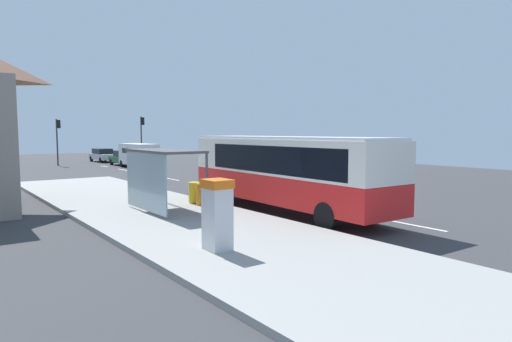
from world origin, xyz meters
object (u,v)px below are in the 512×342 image
object	(u,v)px
bus	(284,169)
white_van	(139,154)
traffic_light_near_side	(142,132)
bus_shelter	(158,164)
traffic_light_far_side	(58,135)
sedan_near	(124,158)
sedan_far	(103,155)
recycling_bin_orange	(202,194)
recycling_bin_yellow	(194,193)
ticket_machine	(217,214)

from	to	relation	value
bus	white_van	xyz separation A→B (m)	(3.91, 25.85, -0.50)
traffic_light_near_side	bus_shelter	xyz separation A→B (m)	(-11.91, -30.56, -1.29)
traffic_light_near_side	traffic_light_far_side	distance (m)	8.64
sedan_near	traffic_light_near_side	world-z (taller)	traffic_light_near_side
sedan_far	recycling_bin_orange	size ratio (longest dim) A/B	4.72
bus	sedan_far	bearing A→B (deg)	83.77
white_van	recycling_bin_yellow	size ratio (longest dim) A/B	5.48
sedan_far	recycling_bin_yellow	xyz separation A→B (m)	(-6.50, -33.31, -0.14)
recycling_bin_yellow	traffic_light_near_side	xyz separation A→B (m)	(9.70, 29.54, 2.74)
sedan_near	bus	bearing A→B (deg)	-97.65
recycling_bin_orange	bus_shelter	world-z (taller)	bus_shelter
sedan_far	bus	bearing A→B (deg)	-96.23
ticket_machine	recycling_bin_orange	xyz separation A→B (m)	(3.41, 6.81, -0.52)
sedan_far	traffic_light_near_side	bearing A→B (deg)	-49.69
recycling_bin_orange	recycling_bin_yellow	xyz separation A→B (m)	(0.00, 0.70, 0.00)
sedan_near	bus_shelter	world-z (taller)	bus_shelter
recycling_bin_orange	traffic_light_far_side	world-z (taller)	traffic_light_far_side
ticket_machine	white_van	bearing A→B (deg)	71.88
bus	recycling_bin_orange	bearing A→B (deg)	132.81
sedan_far	bus_shelter	distance (m)	35.45
bus	white_van	distance (m)	26.15
sedan_near	traffic_light_far_side	xyz separation A→B (m)	(-5.40, 3.85, 2.35)
bus	bus_shelter	distance (m)	5.27
ticket_machine	traffic_light_far_side	xyz separation A→B (m)	(4.51, 37.84, 1.97)
white_van	sedan_near	bearing A→B (deg)	88.58
sedan_near	bus_shelter	distance (m)	28.89
recycling_bin_orange	sedan_far	bearing A→B (deg)	79.18
sedan_near	traffic_light_near_side	distance (m)	5.13
recycling_bin_orange	traffic_light_far_side	bearing A→B (deg)	87.96
sedan_far	ticket_machine	bearing A→B (deg)	-103.64
sedan_far	ticket_machine	world-z (taller)	ticket_machine
white_van	traffic_light_far_side	bearing A→B (deg)	123.92
sedan_far	recycling_bin_yellow	distance (m)	33.94
recycling_bin_yellow	traffic_light_far_side	world-z (taller)	traffic_light_far_side
traffic_light_near_side	bus_shelter	world-z (taller)	traffic_light_near_side
recycling_bin_yellow	sedan_far	bearing A→B (deg)	78.96
bus_shelter	sedan_far	bearing A→B (deg)	75.77
sedan_near	bus_shelter	bearing A→B (deg)	-107.57
bus	sedan_far	xyz separation A→B (m)	(4.01, 36.69, -1.05)
sedan_near	recycling_bin_orange	distance (m)	27.95
bus	bus_shelter	size ratio (longest dim) A/B	2.77
sedan_near	recycling_bin_yellow	size ratio (longest dim) A/B	4.64
white_van	sedan_far	bearing A→B (deg)	89.49
bus	recycling_bin_orange	xyz separation A→B (m)	(-2.49, 2.69, -1.19)
bus	sedan_far	distance (m)	36.93
traffic_light_far_side	bus_shelter	bearing A→B (deg)	-96.03
recycling_bin_yellow	bus	bearing A→B (deg)	-53.69
bus	bus_shelter	xyz separation A→B (m)	(-4.70, 2.36, 0.25)
ticket_machine	sedan_far	bearing A→B (deg)	76.36
recycling_bin_orange	white_van	bearing A→B (deg)	74.55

